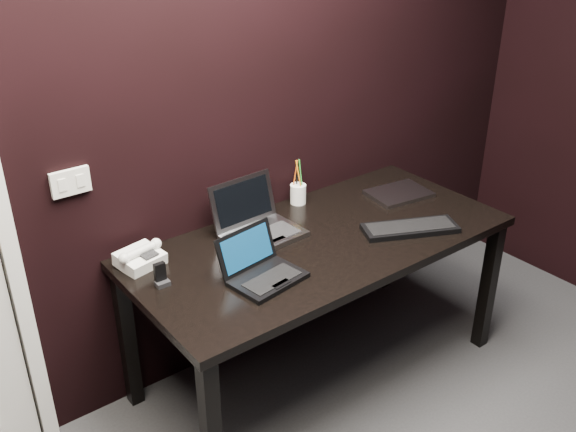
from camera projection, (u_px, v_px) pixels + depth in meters
wall_back at (208, 105)px, 2.68m from camera, size 4.00×0.00×4.00m
wall_switch at (70, 182)px, 2.41m from camera, size 0.15×0.02×0.10m
desk at (321, 253)px, 2.85m from camera, size 1.70×0.80×0.74m
netbook at (262, 270)px, 2.51m from camera, size 0.31×0.29×0.18m
silver_laptop at (258, 226)px, 2.82m from camera, size 0.35×0.32×0.23m
ext_keyboard at (410, 228)px, 2.86m from camera, size 0.45×0.31×0.03m
closed_laptop at (399, 193)px, 3.20m from camera, size 0.32×0.25×0.02m
desk_phone at (140, 257)px, 2.59m from camera, size 0.21×0.18×0.10m
mobile_phone at (161, 277)px, 2.46m from camera, size 0.05×0.05×0.09m
pen_cup at (298, 193)px, 3.10m from camera, size 0.08×0.08×0.23m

